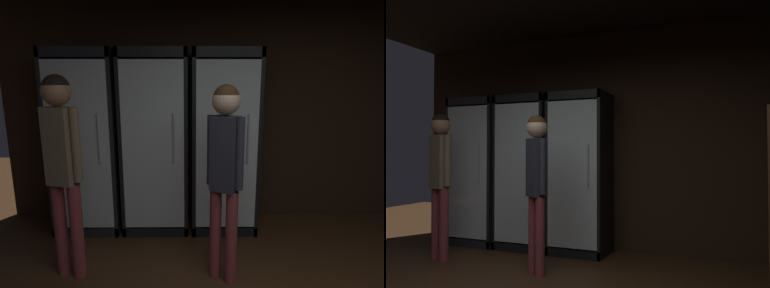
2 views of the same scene
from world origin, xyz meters
TOP-DOWN VIEW (x-y plane):
  - wall_back at (0.00, 3.03)m, footprint 6.00×0.06m
  - cooler_far_left at (-1.92, 2.75)m, footprint 0.71×0.58m
  - cooler_left at (-1.17, 2.74)m, footprint 0.71×0.58m
  - cooler_center at (-0.41, 2.75)m, footprint 0.71×0.58m
  - shopper_near at (-0.52, 1.75)m, footprint 0.27×0.23m
  - shopper_far at (-1.82, 1.81)m, footprint 0.34×0.23m

SIDE VIEW (x-z plane):
  - cooler_center at x=-0.41m, z-range -0.03..1.96m
  - cooler_far_left at x=-1.92m, z-range -0.02..1.96m
  - cooler_left at x=-1.17m, z-range -0.02..1.97m
  - shopper_near at x=-0.52m, z-range 0.22..1.86m
  - shopper_far at x=-1.82m, z-range 0.22..1.93m
  - wall_back at x=0.00m, z-range 0.00..2.80m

